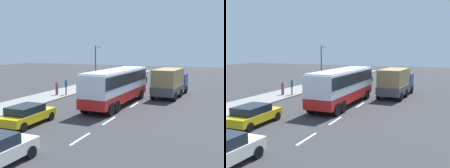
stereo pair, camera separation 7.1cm
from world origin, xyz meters
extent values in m
plane|color=#333335|center=(0.00, 0.00, 0.00)|extent=(120.00, 120.00, 0.00)
cube|color=gray|center=(0.00, 8.05, 0.07)|extent=(80.00, 4.00, 0.15)
cube|color=white|center=(-11.13, -2.19, 0.00)|extent=(2.40, 0.16, 0.01)
cube|color=white|center=(-6.69, -2.19, 0.00)|extent=(2.40, 0.16, 0.01)
cube|color=white|center=(-0.47, -2.19, 0.00)|extent=(2.40, 0.16, 0.01)
cube|color=white|center=(6.26, -2.19, 0.00)|extent=(2.40, 0.16, 0.01)
cube|color=red|center=(-1.11, -0.65, 0.99)|extent=(10.90, 2.75, 0.89)
cube|color=silver|center=(-1.11, -0.65, 2.37)|extent=(10.90, 2.75, 1.87)
cube|color=black|center=(-1.11, -0.65, 2.64)|extent=(10.68, 2.77, 1.03)
cube|color=black|center=(4.26, -0.77, 2.46)|extent=(0.17, 2.32, 1.49)
cube|color=silver|center=(-1.11, -0.65, 3.36)|extent=(10.46, 2.59, 0.12)
cylinder|color=black|center=(2.74, 0.47, 0.55)|extent=(1.11, 0.32, 1.10)
cylinder|color=black|center=(2.69, -1.94, 0.55)|extent=(1.11, 0.32, 1.10)
cylinder|color=black|center=(-4.11, 0.62, 0.55)|extent=(1.11, 0.32, 1.10)
cylinder|color=black|center=(-4.16, -1.80, 0.55)|extent=(1.11, 0.32, 1.10)
cylinder|color=black|center=(-5.31, 0.64, 0.55)|extent=(1.11, 0.32, 1.10)
cylinder|color=black|center=(-5.36, -1.77, 0.55)|extent=(1.11, 0.32, 1.10)
cube|color=navy|center=(8.60, -4.70, 1.43)|extent=(2.11, 2.63, 1.89)
cube|color=#4C4C4F|center=(4.75, -4.44, 0.93)|extent=(5.54, 2.86, 0.90)
cube|color=#997F51|center=(4.75, -4.44, 2.28)|extent=(5.32, 2.75, 1.80)
cylinder|color=black|center=(8.75, -3.51, 0.48)|extent=(0.98, 0.35, 0.96)
cylinder|color=black|center=(8.59, -5.90, 0.48)|extent=(0.98, 0.35, 0.96)
cylinder|color=black|center=(5.70, -3.30, 0.48)|extent=(0.98, 0.35, 0.96)
cylinder|color=black|center=(5.54, -5.69, 0.48)|extent=(0.98, 0.35, 0.96)
cylinder|color=black|center=(3.05, -3.12, 0.48)|extent=(0.98, 0.35, 0.96)
cylinder|color=black|center=(2.88, -5.51, 0.48)|extent=(0.98, 0.35, 0.96)
cube|color=gold|center=(-9.83, 2.79, 0.61)|extent=(4.43, 1.92, 0.57)
cube|color=black|center=(-10.04, 2.79, 1.16)|extent=(2.45, 1.75, 0.53)
cylinder|color=black|center=(-8.28, 3.70, 0.32)|extent=(0.64, 0.21, 0.64)
cylinder|color=black|center=(-8.26, 1.91, 0.32)|extent=(0.64, 0.21, 0.64)
cylinder|color=black|center=(-11.39, 3.67, 0.32)|extent=(0.64, 0.21, 0.64)
cylinder|color=black|center=(-11.37, 1.88, 0.32)|extent=(0.64, 0.21, 0.64)
cylinder|color=black|center=(-14.56, 0.32, 0.32)|extent=(0.65, 0.22, 0.64)
cylinder|color=black|center=(-14.61, -1.37, 0.32)|extent=(0.65, 0.22, 0.64)
cube|color=black|center=(15.70, 2.40, 0.60)|extent=(4.45, 2.04, 0.57)
cube|color=black|center=(15.37, 2.42, 1.13)|extent=(2.49, 1.78, 0.49)
cylinder|color=black|center=(17.28, 3.15, 0.32)|extent=(0.65, 0.24, 0.64)
cylinder|color=black|center=(17.17, 1.46, 0.32)|extent=(0.65, 0.24, 0.64)
cylinder|color=black|center=(14.24, 3.34, 0.32)|extent=(0.65, 0.24, 0.64)
cylinder|color=black|center=(14.13, 1.65, 0.32)|extent=(0.65, 0.24, 0.64)
cylinder|color=brown|center=(1.33, 6.59, 0.59)|extent=(0.14, 0.14, 0.88)
cylinder|color=brown|center=(1.20, 6.50, 0.59)|extent=(0.14, 0.14, 0.88)
cylinder|color=#2672B2|center=(1.26, 6.55, 1.36)|extent=(0.32, 0.32, 0.66)
sphere|color=brown|center=(1.26, 6.55, 1.81)|extent=(0.24, 0.24, 0.24)
cylinder|color=#38334C|center=(0.90, 7.46, 0.52)|extent=(0.14, 0.14, 0.75)
cylinder|color=#38334C|center=(0.84, 7.60, 0.52)|extent=(0.14, 0.14, 0.75)
cylinder|color=#B2333F|center=(0.87, 7.53, 1.18)|extent=(0.32, 0.32, 0.56)
sphere|color=brown|center=(0.87, 7.53, 1.56)|extent=(0.20, 0.20, 0.20)
cylinder|color=#47474C|center=(9.30, 6.66, 2.99)|extent=(0.16, 0.16, 5.68)
cylinder|color=#47474C|center=(10.13, 6.66, 5.68)|extent=(1.65, 0.10, 0.10)
cube|color=silver|center=(10.95, 6.66, 5.58)|extent=(0.50, 0.24, 0.16)
camera|label=1|loc=(-24.77, -9.87, 5.36)|focal=42.98mm
camera|label=2|loc=(-24.80, -9.80, 5.36)|focal=42.98mm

